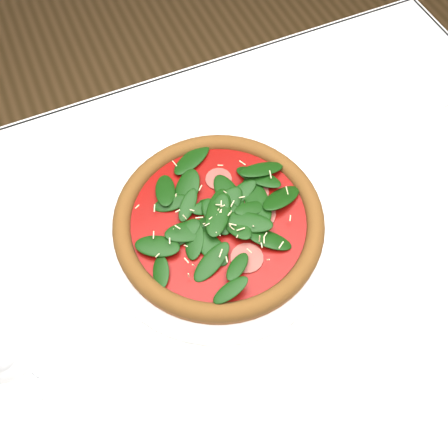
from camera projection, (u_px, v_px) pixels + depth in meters
name	position (u px, v px, depth m)	size (l,w,h in m)	color
ground	(231.00, 369.00, 1.42)	(6.00, 6.00, 0.00)	brown
dining_table	(235.00, 281.00, 0.85)	(1.21, 0.81, 0.75)	silver
plate	(219.00, 226.00, 0.78)	(0.38, 0.38, 0.02)	white
pizza	(219.00, 219.00, 0.76)	(0.34, 0.34, 0.04)	brown
wine_glass	(3.00, 351.00, 0.57)	(0.07, 0.07, 0.18)	white
saucer_far	(421.00, 81.00, 0.94)	(0.14, 0.14, 0.01)	white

